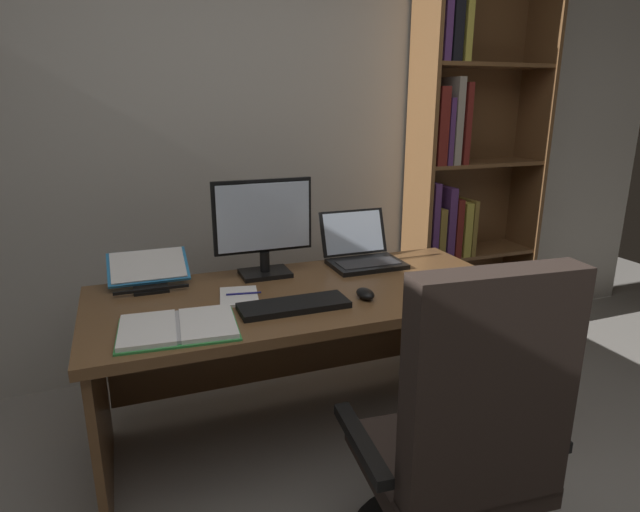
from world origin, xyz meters
The scene contains 12 objects.
wall_back centered at (0.00, 2.00, 1.29)m, with size 5.68×0.12×2.58m, color #B2ADA3.
desk centered at (0.00, 1.14, 0.53)m, with size 1.75×0.78×0.72m.
bookshelf centered at (1.24, 1.78, 1.08)m, with size 0.82×0.30×2.23m.
office_chair centered at (0.19, 0.20, 0.46)m, with size 0.64×0.60×1.09m.
monitor centered at (-0.10, 1.32, 0.94)m, with size 0.44×0.16×0.43m.
laptop centered at (0.39, 1.33, 0.77)m, with size 0.34×0.32×0.24m.
keyboard centered at (-0.10, 0.90, 0.73)m, with size 0.42×0.15×0.02m, color black.
computer_mouse centered at (0.20, 0.90, 0.74)m, with size 0.06×0.10×0.04m, color black.
reading_stand_with_book centered at (-0.60, 1.38, 0.78)m, with size 0.33×0.25×0.13m.
open_binder centered at (-0.54, 0.85, 0.73)m, with size 0.42×0.33×0.02m.
notepad centered at (-0.27, 1.09, 0.72)m, with size 0.15×0.21×0.01m, color white.
pen centered at (-0.25, 1.09, 0.73)m, with size 0.01×0.01×0.14m, color navy.
Camera 1 is at (-0.67, -0.91, 1.49)m, focal length 29.89 mm.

